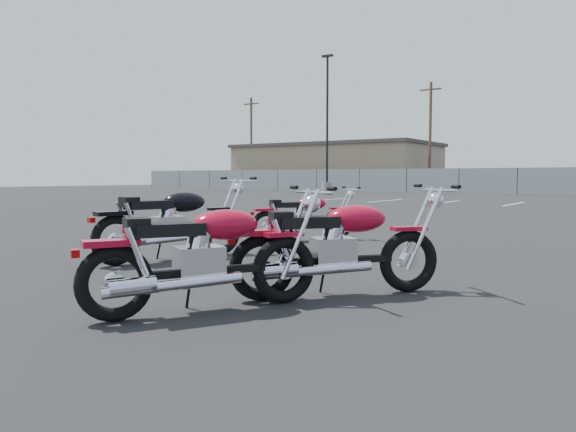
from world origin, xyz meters
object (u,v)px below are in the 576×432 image
Objects in this scene: motorcycle_front_red at (303,216)px; motorcycle_third_red at (338,246)px; motorcycle_second_black at (171,222)px; motorcycle_rear_red at (204,256)px.

motorcycle_front_red is 4.78m from motorcycle_third_red.
motorcycle_front_red is at bearing 84.88° from motorcycle_second_black.
motorcycle_third_red is 1.37m from motorcycle_rear_red.
motorcycle_third_red is at bearing -14.70° from motorcycle_second_black.
motorcycle_second_black is 3.22m from motorcycle_third_red.
motorcycle_second_black is 1.20× the size of motorcycle_third_red.
motorcycle_rear_red reaches higher than motorcycle_front_red.
motorcycle_second_black is 3.20m from motorcycle_rear_red.
motorcycle_third_red is at bearing 61.92° from motorcycle_rear_red.
motorcycle_front_red is 3.04m from motorcycle_second_black.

